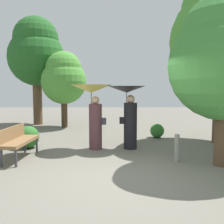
# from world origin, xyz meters

# --- Properties ---
(ground_plane) EXTENTS (40.00, 40.00, 0.00)m
(ground_plane) POSITION_xyz_m (0.00, 0.00, 0.00)
(ground_plane) COLOR #6B665B
(person_left) EXTENTS (1.22, 1.22, 1.92)m
(person_left) POSITION_xyz_m (-0.59, 2.40, 1.39)
(person_left) COLOR #563338
(person_left) RESTS_ON ground
(person_right) EXTENTS (1.12, 1.12, 1.89)m
(person_right) POSITION_xyz_m (0.46, 2.44, 1.28)
(person_right) COLOR black
(person_right) RESTS_ON ground
(park_bench) EXTENTS (0.58, 1.53, 0.83)m
(park_bench) POSITION_xyz_m (-2.45, 1.29, 0.51)
(park_bench) COLOR #38383D
(park_bench) RESTS_ON ground
(tree_near_right) EXTENTS (2.52, 2.52, 3.96)m
(tree_near_right) POSITION_xyz_m (2.52, 0.74, 2.53)
(tree_near_right) COLOR brown
(tree_near_right) RESTS_ON ground
(tree_mid_left) EXTENTS (2.81, 2.81, 5.40)m
(tree_mid_left) POSITION_xyz_m (-3.82, 7.75, 3.64)
(tree_mid_left) COLOR brown
(tree_mid_left) RESTS_ON ground
(tree_mid_right) EXTENTS (3.39, 3.39, 5.62)m
(tree_mid_right) POSITION_xyz_m (3.56, 3.28, 3.65)
(tree_mid_right) COLOR brown
(tree_mid_right) RESTS_ON ground
(tree_far_back) EXTENTS (2.09, 2.09, 3.55)m
(tree_far_back) POSITION_xyz_m (-2.27, 6.73, 2.32)
(tree_far_back) COLOR #42301E
(tree_far_back) RESTS_ON ground
(bush_path_right) EXTENTS (0.68, 0.68, 0.68)m
(bush_path_right) POSITION_xyz_m (-2.59, 2.51, 0.34)
(bush_path_right) COLOR #2D6B28
(bush_path_right) RESTS_ON ground
(bush_behind_bench) EXTENTS (0.52, 0.52, 0.52)m
(bush_behind_bench) POSITION_xyz_m (1.65, 4.17, 0.26)
(bush_behind_bench) COLOR #2D6B28
(bush_behind_bench) RESTS_ON ground
(path_marker_post) EXTENTS (0.12, 0.12, 0.68)m
(path_marker_post) POSITION_xyz_m (1.57, 1.04, 0.34)
(path_marker_post) COLOR gray
(path_marker_post) RESTS_ON ground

